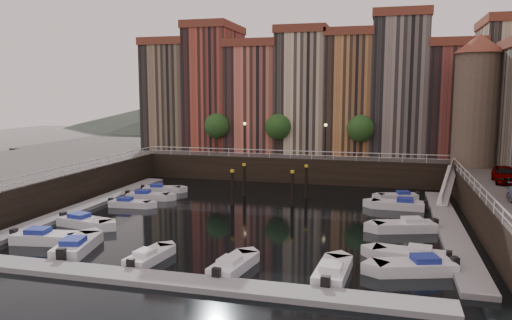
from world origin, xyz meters
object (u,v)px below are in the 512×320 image
(mooring_pilings, at_px, (269,185))
(boat_left_2, at_px, (129,203))
(boat_left_0, at_px, (45,238))
(corner_tower, at_px, (477,99))
(gangway, at_px, (448,183))
(boat_left_1, at_px, (84,222))
(car_a, at_px, (505,175))

(mooring_pilings, bearing_deg, boat_left_2, -154.54)
(boat_left_0, bearing_deg, corner_tower, 30.35)
(boat_left_0, bearing_deg, boat_left_2, 80.54)
(corner_tower, bearing_deg, gangway, -122.80)
(boat_left_1, distance_m, boat_left_2, 7.32)
(corner_tower, xyz_separation_m, boat_left_0, (-32.54, -26.64, -9.80))
(boat_left_1, bearing_deg, gangway, 41.38)
(mooring_pilings, xyz_separation_m, car_a, (21.18, -1.28, 2.09))
(corner_tower, relative_size, boat_left_2, 3.29)
(mooring_pilings, distance_m, boat_left_0, 21.73)
(mooring_pilings, height_order, boat_left_0, mooring_pilings)
(boat_left_0, bearing_deg, gangway, 27.80)
(boat_left_2, bearing_deg, boat_left_1, -93.98)
(boat_left_0, height_order, car_a, car_a)
(corner_tower, relative_size, mooring_pilings, 2.02)
(boat_left_1, distance_m, car_a, 35.66)
(boat_left_0, bearing_deg, boat_left_1, 79.87)
(car_a, bearing_deg, boat_left_2, -169.27)
(gangway, relative_size, mooring_pilings, 1.22)
(boat_left_0, bearing_deg, mooring_pilings, 46.27)
(gangway, xyz_separation_m, boat_left_0, (-29.64, -22.14, -1.52))
(boat_left_1, bearing_deg, mooring_pilings, 57.76)
(mooring_pilings, height_order, boat_left_1, mooring_pilings)
(gangway, bearing_deg, mooring_pilings, -165.95)
(car_a, bearing_deg, gangway, 127.91)
(boat_left_0, xyz_separation_m, boat_left_2, (0.10, 11.98, -0.07))
(car_a, bearing_deg, boat_left_1, -157.48)
(mooring_pilings, relative_size, boat_left_1, 1.35)
(boat_left_2, xyz_separation_m, car_a, (33.45, 4.56, 3.42))
(boat_left_1, height_order, boat_left_2, boat_left_1)
(corner_tower, relative_size, gangway, 1.66)
(gangway, xyz_separation_m, mooring_pilings, (-17.27, -4.32, -0.27))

